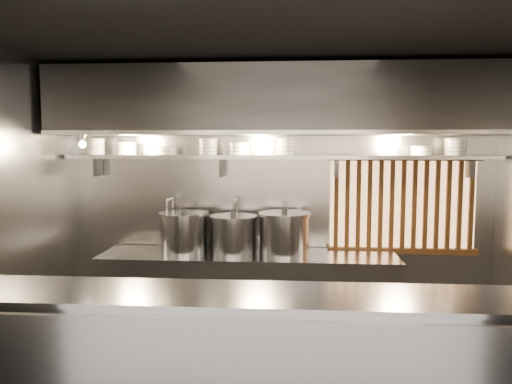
# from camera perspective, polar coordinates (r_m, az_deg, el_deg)

# --- Properties ---
(ceiling) EXTENTS (4.50, 4.50, 0.00)m
(ceiling) POSITION_cam_1_polar(r_m,az_deg,el_deg) (3.92, 2.04, 17.06)
(ceiling) COLOR black
(ceiling) RESTS_ON wall_back
(wall_back) EXTENTS (4.50, 0.00, 4.50)m
(wall_back) POSITION_cam_1_polar(r_m,az_deg,el_deg) (5.38, 2.63, -1.04)
(wall_back) COLOR gray
(wall_back) RESTS_ON floor
(cooking_bench) EXTENTS (3.00, 0.70, 0.90)m
(cooking_bench) POSITION_cam_1_polar(r_m,az_deg,el_deg) (5.23, -0.90, -11.88)
(cooking_bench) COLOR #9D9DA2
(cooking_bench) RESTS_ON floor
(bowl_shelf) EXTENTS (4.40, 0.34, 0.04)m
(bowl_shelf) POSITION_cam_1_polar(r_m,az_deg,el_deg) (5.16, 2.59, 4.02)
(bowl_shelf) COLOR #9D9DA2
(bowl_shelf) RESTS_ON wall_back
(exhaust_hood) EXTENTS (4.40, 0.81, 0.65)m
(exhaust_hood) POSITION_cam_1_polar(r_m,az_deg,el_deg) (4.96, 2.54, 10.26)
(exhaust_hood) COLOR #2D2D30
(exhaust_hood) RESTS_ON ceiling
(wood_screen) EXTENTS (1.56, 0.09, 1.04)m
(wood_screen) POSITION_cam_1_polar(r_m,az_deg,el_deg) (5.45, 16.40, -1.39)
(wood_screen) COLOR #FFB872
(wood_screen) RESTS_ON wall_back
(faucet_left) EXTENTS (0.04, 0.30, 0.50)m
(faucet_left) POSITION_cam_1_polar(r_m,az_deg,el_deg) (5.41, -9.69, -2.07)
(faucet_left) COLOR silver
(faucet_left) RESTS_ON wall_back
(faucet_right) EXTENTS (0.04, 0.30, 0.50)m
(faucet_right) POSITION_cam_1_polar(r_m,az_deg,el_deg) (5.29, -2.30, -2.17)
(faucet_right) COLOR silver
(faucet_right) RESTS_ON wall_back
(heat_lamp) EXTENTS (0.25, 0.35, 0.20)m
(heat_lamp) POSITION_cam_1_polar(r_m,az_deg,el_deg) (5.12, -19.44, 5.80)
(heat_lamp) COLOR #9D9DA2
(heat_lamp) RESTS_ON exhaust_hood
(pendant_bulb) EXTENTS (0.09, 0.09, 0.19)m
(pendant_bulb) POSITION_cam_1_polar(r_m,az_deg,el_deg) (5.05, 1.41, 4.92)
(pendant_bulb) COLOR #2D2D30
(pendant_bulb) RESTS_ON exhaust_hood
(stock_pot_left) EXTENTS (0.56, 0.56, 0.43)m
(stock_pot_left) POSITION_cam_1_polar(r_m,az_deg,el_deg) (5.11, -2.60, -4.85)
(stock_pot_left) COLOR #9D9DA2
(stock_pot_left) RESTS_ON cooking_bench
(stock_pot_mid) EXTENTS (0.68, 0.68, 0.45)m
(stock_pot_mid) POSITION_cam_1_polar(r_m,az_deg,el_deg) (5.19, -8.23, -4.57)
(stock_pot_mid) COLOR #9D9DA2
(stock_pot_mid) RESTS_ON cooking_bench
(stock_pot_right) EXTENTS (0.64, 0.64, 0.46)m
(stock_pot_right) POSITION_cam_1_polar(r_m,az_deg,el_deg) (5.07, 3.25, -4.71)
(stock_pot_right) COLOR #9D9DA2
(stock_pot_right) RESTS_ON cooking_bench
(bowl_stack_0) EXTENTS (0.20, 0.20, 0.17)m
(bowl_stack_0) POSITION_cam_1_polar(r_m,az_deg,el_deg) (5.57, -17.87, 4.96)
(bowl_stack_0) COLOR silver
(bowl_stack_0) RESTS_ON bowl_shelf
(bowl_stack_1) EXTENTS (0.21, 0.21, 0.13)m
(bowl_stack_1) POSITION_cam_1_polar(r_m,az_deg,el_deg) (5.45, -14.54, 4.84)
(bowl_stack_1) COLOR silver
(bowl_stack_1) RESTS_ON bowl_shelf
(bowl_stack_2) EXTENTS (0.23, 0.23, 0.09)m
(bowl_stack_2) POSITION_cam_1_polar(r_m,az_deg,el_deg) (5.33, -10.18, 4.71)
(bowl_stack_2) COLOR silver
(bowl_stack_2) RESTS_ON bowl_shelf
(bowl_stack_3) EXTENTS (0.20, 0.20, 0.17)m
(bowl_stack_3) POSITION_cam_1_polar(r_m,az_deg,el_deg) (5.24, -5.49, 5.17)
(bowl_stack_3) COLOR silver
(bowl_stack_3) RESTS_ON bowl_shelf
(bowl_stack_4) EXTENTS (0.23, 0.23, 0.13)m
(bowl_stack_4) POSITION_cam_1_polar(r_m,az_deg,el_deg) (5.19, -1.98, 4.98)
(bowl_stack_4) COLOR silver
(bowl_stack_4) RESTS_ON bowl_shelf
(bowl_stack_5) EXTENTS (0.20, 0.20, 0.17)m
(bowl_stack_5) POSITION_cam_1_polar(r_m,az_deg,el_deg) (5.16, 3.35, 5.19)
(bowl_stack_5) COLOR silver
(bowl_stack_5) RESTS_ON bowl_shelf
(bowl_stack_6) EXTENTS (0.22, 0.22, 0.09)m
(bowl_stack_6) POSITION_cam_1_polar(r_m,az_deg,el_deg) (5.32, 18.37, 4.51)
(bowl_stack_6) COLOR silver
(bowl_stack_6) RESTS_ON bowl_shelf
(bowl_stack_7) EXTENTS (0.23, 0.23, 0.17)m
(bowl_stack_7) POSITION_cam_1_polar(r_m,az_deg,el_deg) (5.41, 21.84, 4.81)
(bowl_stack_7) COLOR silver
(bowl_stack_7) RESTS_ON bowl_shelf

